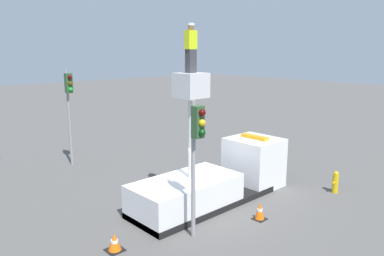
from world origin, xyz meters
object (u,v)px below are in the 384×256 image
(traffic_light_pole, at_px, (197,143))
(bucket_truck, at_px, (216,179))
(traffic_light_across, at_px, (69,99))
(fire_hydrant, at_px, (335,182))
(traffic_cone_curbside, at_px, (260,211))
(worker, at_px, (191,48))
(traffic_cone_rear, at_px, (115,243))

(traffic_light_pole, bearing_deg, bucket_truck, 32.51)
(traffic_light_across, bearing_deg, bucket_truck, -75.22)
(bucket_truck, xyz_separation_m, traffic_light_across, (-2.23, 8.47, 2.69))
(bucket_truck, bearing_deg, traffic_light_pole, -147.49)
(fire_hydrant, height_order, traffic_cone_curbside, fire_hydrant)
(fire_hydrant, bearing_deg, traffic_light_across, 119.81)
(worker, bearing_deg, traffic_light_pole, -128.31)
(bucket_truck, distance_m, traffic_light_across, 9.16)
(fire_hydrant, relative_size, traffic_cone_rear, 1.70)
(bucket_truck, distance_m, traffic_cone_curbside, 2.47)
(traffic_light_pole, xyz_separation_m, traffic_light_across, (0.63, 10.30, 0.35))
(bucket_truck, height_order, traffic_cone_curbside, bucket_truck)
(bucket_truck, height_order, fire_hydrant, bucket_truck)
(traffic_light_pole, xyz_separation_m, traffic_cone_curbside, (2.67, -0.56, -2.93))
(bucket_truck, height_order, worker, worker)
(worker, relative_size, traffic_light_pole, 0.38)
(worker, bearing_deg, traffic_light_across, 95.47)
(traffic_cone_curbside, bearing_deg, fire_hydrant, -7.76)
(worker, distance_m, traffic_light_across, 8.89)
(bucket_truck, xyz_separation_m, traffic_light_pole, (-2.87, -1.83, 2.34))
(bucket_truck, relative_size, traffic_cone_curbside, 10.94)
(bucket_truck, relative_size, traffic_light_pole, 1.61)
(traffic_light_pole, relative_size, traffic_cone_rear, 8.00)
(fire_hydrant, relative_size, traffic_cone_curbside, 1.45)
(bucket_truck, relative_size, traffic_light_across, 1.45)
(bucket_truck, height_order, traffic_light_across, bucket_truck)
(traffic_light_pole, distance_m, traffic_cone_rear, 3.99)
(traffic_light_across, bearing_deg, traffic_light_pole, -93.52)
(traffic_light_across, relative_size, traffic_cone_curbside, 7.53)
(traffic_light_pole, height_order, traffic_cone_rear, traffic_light_pole)
(traffic_light_across, bearing_deg, traffic_cone_rear, -108.31)
(bucket_truck, relative_size, traffic_cone_rear, 12.89)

